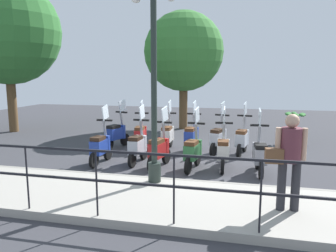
# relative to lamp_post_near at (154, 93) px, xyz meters

# --- Properties ---
(ground_plane) EXTENTS (28.00, 28.00, 0.00)m
(ground_plane) POSITION_rel_lamp_post_near_xyz_m (2.40, -0.18, -1.99)
(ground_plane) COLOR #38383D
(promenade_walkway) EXTENTS (2.20, 20.00, 0.15)m
(promenade_walkway) POSITION_rel_lamp_post_near_xyz_m (-0.75, -0.18, -1.92)
(promenade_walkway) COLOR #A39E93
(promenade_walkway) RESTS_ON ground_plane
(fence_railing) EXTENTS (0.04, 16.03, 1.07)m
(fence_railing) POSITION_rel_lamp_post_near_xyz_m (-1.80, -0.18, -1.10)
(fence_railing) COLOR black
(fence_railing) RESTS_ON promenade_walkway
(lamp_post_near) EXTENTS (0.26, 0.90, 4.17)m
(lamp_post_near) POSITION_rel_lamp_post_near_xyz_m (0.00, 0.00, 0.00)
(lamp_post_near) COLOR #232D28
(lamp_post_near) RESTS_ON promenade_walkway
(pedestrian_with_bag) EXTENTS (0.35, 0.64, 1.59)m
(pedestrian_with_bag) POSITION_rel_lamp_post_near_xyz_m (-0.90, -2.49, -0.92)
(pedestrian_with_bag) COLOR #28282D
(pedestrian_with_bag) RESTS_ON promenade_walkway
(tree_large) EXTENTS (4.17, 4.17, 6.09)m
(tree_large) POSITION_rel_lamp_post_near_xyz_m (5.22, 7.46, 2.00)
(tree_large) COLOR brown
(tree_large) RESTS_ON ground_plane
(tree_distant) EXTENTS (3.35, 3.35, 4.96)m
(tree_distant) POSITION_rel_lamp_post_near_xyz_m (7.58, 0.80, 1.28)
(tree_distant) COLOR brown
(tree_distant) RESTS_ON ground_plane
(potted_palm) EXTENTS (1.06, 0.66, 1.05)m
(potted_palm) POSITION_rel_lamp_post_near_xyz_m (5.46, -3.47, -1.55)
(potted_palm) COLOR slate
(potted_palm) RESTS_ON ground_plane
(scooter_near_0) EXTENTS (1.23, 0.44, 1.54)m
(scooter_near_0) POSITION_rel_lamp_post_near_xyz_m (1.53, -2.16, -1.51)
(scooter_near_0) COLOR black
(scooter_near_0) RESTS_ON ground_plane
(scooter_near_1) EXTENTS (1.23, 0.44, 1.54)m
(scooter_near_1) POSITION_rel_lamp_post_near_xyz_m (1.74, -1.29, -1.51)
(scooter_near_1) COLOR black
(scooter_near_1) RESTS_ON ground_plane
(scooter_near_2) EXTENTS (1.23, 0.45, 1.54)m
(scooter_near_2) POSITION_rel_lamp_post_near_xyz_m (1.52, -0.57, -1.51)
(scooter_near_2) COLOR black
(scooter_near_2) RESTS_ON ground_plane
(scooter_near_3) EXTENTS (1.22, 0.49, 1.54)m
(scooter_near_3) POSITION_rel_lamp_post_near_xyz_m (1.51, 0.29, -1.51)
(scooter_near_3) COLOR black
(scooter_near_3) RESTS_ON ground_plane
(scooter_near_4) EXTENTS (1.23, 0.44, 1.54)m
(scooter_near_4) POSITION_rel_lamp_post_near_xyz_m (1.76, 0.94, -1.51)
(scooter_near_4) COLOR black
(scooter_near_4) RESTS_ON ground_plane
(scooter_near_5) EXTENTS (1.23, 0.44, 1.54)m
(scooter_near_5) POSITION_rel_lamp_post_near_xyz_m (1.50, 1.89, -1.51)
(scooter_near_5) COLOR black
(scooter_near_5) RESTS_ON ground_plane
(scooter_far_0) EXTENTS (1.22, 0.48, 1.54)m
(scooter_far_0) POSITION_rel_lamp_post_near_xyz_m (3.34, -1.74, -1.51)
(scooter_far_0) COLOR black
(scooter_far_0) RESTS_ON ground_plane
(scooter_far_1) EXTENTS (1.20, 0.54, 1.54)m
(scooter_far_1) POSITION_rel_lamp_post_near_xyz_m (3.35, -1.05, -1.51)
(scooter_far_1) COLOR black
(scooter_far_1) RESTS_ON ground_plane
(scooter_far_2) EXTENTS (1.23, 0.44, 1.54)m
(scooter_far_2) POSITION_rel_lamp_post_near_xyz_m (3.44, -0.23, -1.51)
(scooter_far_2) COLOR black
(scooter_far_2) RESTS_ON ground_plane
(scooter_far_3) EXTENTS (1.23, 0.44, 1.54)m
(scooter_far_3) POSITION_rel_lamp_post_near_xyz_m (3.46, 0.53, -1.51)
(scooter_far_3) COLOR black
(scooter_far_3) RESTS_ON ground_plane
(scooter_far_4) EXTENTS (1.23, 0.46, 1.54)m
(scooter_far_4) POSITION_rel_lamp_post_near_xyz_m (3.26, 1.35, -1.51)
(scooter_far_4) COLOR black
(scooter_far_4) RESTS_ON ground_plane
(scooter_far_5) EXTENTS (1.20, 0.55, 1.54)m
(scooter_far_5) POSITION_rel_lamp_post_near_xyz_m (3.36, 2.19, -1.51)
(scooter_far_5) COLOR black
(scooter_far_5) RESTS_ON ground_plane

